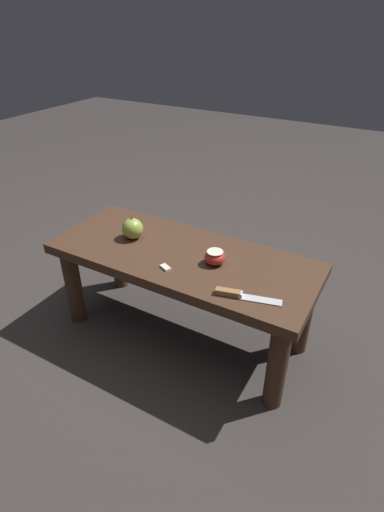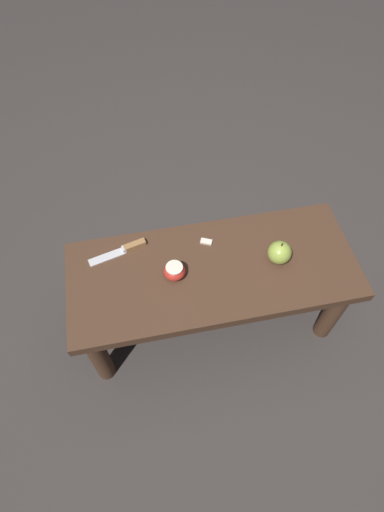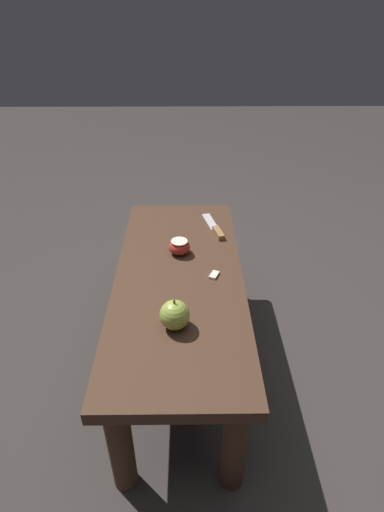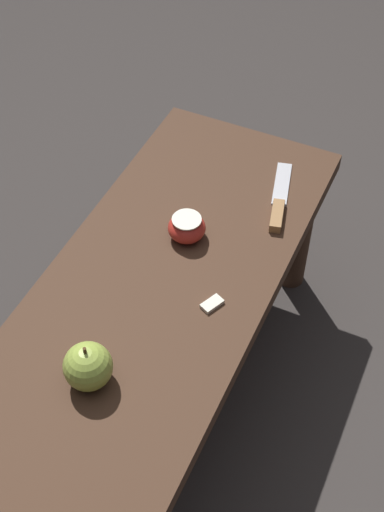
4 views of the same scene
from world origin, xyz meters
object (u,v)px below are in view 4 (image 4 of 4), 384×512
wooden_bench (157,309)px  knife (279,206)px  apple_whole (88,366)px  apple_cut (187,228)px

wooden_bench → knife: bearing=154.6°
apple_whole → apple_cut: bearing=178.7°
apple_whole → apple_cut: size_ratio=1.25×
apple_whole → wooden_bench: bearing=178.3°
knife → wooden_bench: bearing=140.4°
wooden_bench → knife: (-0.30, 0.14, 0.08)m
wooden_bench → apple_cut: 0.17m
apple_whole → apple_cut: apple_whole is taller
wooden_bench → apple_cut: bearing=179.3°
wooden_bench → apple_whole: 0.27m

